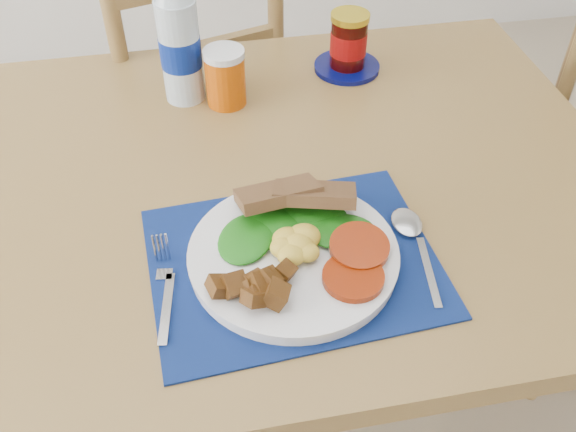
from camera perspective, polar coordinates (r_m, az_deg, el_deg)
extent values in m
cube|color=brown|center=(1.07, -7.28, 2.36)|extent=(1.40, 0.90, 0.04)
cylinder|color=brown|center=(1.74, 14.03, 3.85)|extent=(0.06, 0.06, 0.71)
cube|color=brown|center=(1.77, -8.92, 8.59)|extent=(0.52, 0.51, 0.04)
cylinder|color=brown|center=(2.08, -5.26, 7.22)|extent=(0.04, 0.04, 0.41)
cylinder|color=brown|center=(2.00, -14.78, 4.21)|extent=(0.04, 0.04, 0.41)
cylinder|color=brown|center=(1.83, -1.01, 1.65)|extent=(0.04, 0.04, 0.41)
cylinder|color=brown|center=(1.75, -11.66, -2.00)|extent=(0.04, 0.04, 0.41)
cylinder|color=brown|center=(1.60, 22.65, -10.15)|extent=(0.04, 0.04, 0.45)
cylinder|color=brown|center=(1.86, 20.14, -0.24)|extent=(0.04, 0.04, 0.45)
cube|color=black|center=(0.92, 0.47, -4.06)|extent=(0.42, 0.34, 0.00)
cylinder|color=silver|center=(0.91, 0.47, -3.57)|extent=(0.29, 0.29, 0.02)
ellipsoid|color=gold|center=(0.89, 0.88, -2.61)|extent=(0.07, 0.06, 0.03)
cylinder|color=#992505|center=(0.88, 6.07, -4.21)|extent=(0.08, 0.08, 0.01)
ellipsoid|color=#084308|center=(0.93, 0.62, -0.91)|extent=(0.16, 0.09, 0.01)
cube|color=brown|center=(0.94, 0.76, 1.98)|extent=(0.12, 0.07, 0.04)
cube|color=#B2B5BA|center=(0.87, -10.73, -8.07)|extent=(0.03, 0.12, 0.00)
cube|color=#B2B5BA|center=(0.92, -10.98, -4.24)|extent=(0.03, 0.06, 0.00)
cube|color=#B2B5BA|center=(0.92, 12.40, -4.86)|extent=(0.03, 0.13, 0.00)
ellipsoid|color=#B2B5BA|center=(0.98, 10.49, -0.66)|extent=(0.05, 0.06, 0.01)
cylinder|color=#ADBFCC|center=(1.21, -9.53, 14.23)|extent=(0.07, 0.07, 0.19)
cylinder|color=navy|center=(1.21, -9.53, 14.23)|extent=(0.08, 0.08, 0.06)
cylinder|color=#B04504|center=(1.21, -5.58, 12.06)|extent=(0.07, 0.07, 0.10)
cylinder|color=#04094A|center=(1.34, 5.24, 13.07)|extent=(0.13, 0.13, 0.01)
cylinder|color=black|center=(1.31, 5.40, 15.08)|extent=(0.07, 0.07, 0.10)
cylinder|color=maroon|center=(1.31, 5.40, 15.10)|extent=(0.07, 0.07, 0.05)
cylinder|color=gold|center=(1.29, 5.56, 17.22)|extent=(0.08, 0.08, 0.01)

